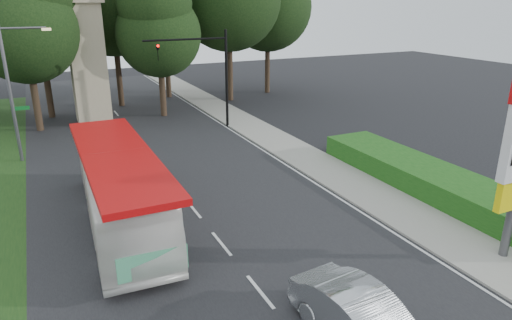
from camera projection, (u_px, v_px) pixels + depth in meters
name	position (u px, v px, depth m)	size (l,w,h in m)	color
road_surface	(187.00, 201.00, 21.94)	(14.00, 80.00, 0.02)	black
sidewalk_right	(334.00, 173.00, 25.39)	(3.00, 80.00, 0.12)	gray
hedge	(430.00, 180.00, 23.03)	(3.00, 14.00, 1.20)	#154913
traffic_signal_mast	(209.00, 66.00, 32.92)	(6.10, 0.35, 7.20)	black
streetlight_signs	(13.00, 87.00, 26.15)	(2.75, 0.98, 8.00)	#59595E
monument	(87.00, 57.00, 34.76)	(3.00, 3.00, 10.05)	tan
tree_monument_left	(21.00, 8.00, 31.09)	(7.28, 7.28, 14.30)	#2D2116
tree_monument_right	(157.00, 16.00, 35.61)	(6.72, 6.72, 13.20)	#2D2116
transit_bus	(120.00, 189.00, 19.33)	(2.71, 11.59, 3.23)	white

